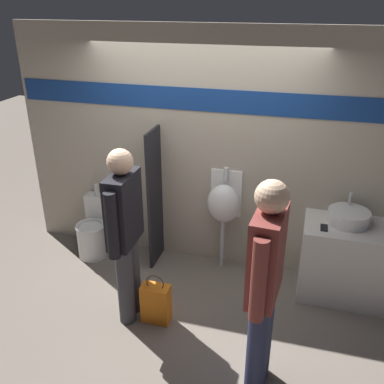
{
  "coord_description": "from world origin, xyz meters",
  "views": [
    {
      "loc": [
        1.11,
        -3.78,
        2.95
      ],
      "look_at": [
        0.0,
        0.17,
        1.05
      ],
      "focal_mm": 40.0,
      "sensor_mm": 36.0,
      "label": 1
    }
  ],
  "objects_px": {
    "person_in_vest": "(265,282)",
    "person_with_lanyard": "(125,231)",
    "sink_basin": "(349,217)",
    "toilet": "(93,232)",
    "cell_phone": "(324,228)",
    "shopping_bag": "(156,303)",
    "urinal_near_counter": "(224,203)"
  },
  "relations": [
    {
      "from": "person_in_vest",
      "to": "person_with_lanyard",
      "type": "relative_size",
      "value": 1.04
    },
    {
      "from": "sink_basin",
      "to": "toilet",
      "type": "relative_size",
      "value": 0.48
    },
    {
      "from": "cell_phone",
      "to": "person_with_lanyard",
      "type": "relative_size",
      "value": 0.08
    },
    {
      "from": "toilet",
      "to": "shopping_bag",
      "type": "height_order",
      "value": "toilet"
    },
    {
      "from": "cell_phone",
      "to": "shopping_bag",
      "type": "xyz_separation_m",
      "value": [
        -1.5,
        -0.82,
        -0.63
      ]
    },
    {
      "from": "person_with_lanyard",
      "to": "shopping_bag",
      "type": "relative_size",
      "value": 3.3
    },
    {
      "from": "toilet",
      "to": "person_in_vest",
      "type": "distance_m",
      "value": 2.72
    },
    {
      "from": "sink_basin",
      "to": "person_with_lanyard",
      "type": "distance_m",
      "value": 2.24
    },
    {
      "from": "cell_phone",
      "to": "urinal_near_counter",
      "type": "relative_size",
      "value": 0.11
    },
    {
      "from": "urinal_near_counter",
      "to": "person_in_vest",
      "type": "bearing_deg",
      "value": -67.98
    },
    {
      "from": "cell_phone",
      "to": "person_in_vest",
      "type": "bearing_deg",
      "value": -109.18
    },
    {
      "from": "shopping_bag",
      "to": "toilet",
      "type": "bearing_deg",
      "value": 140.83
    },
    {
      "from": "urinal_near_counter",
      "to": "shopping_bag",
      "type": "bearing_deg",
      "value": -111.11
    },
    {
      "from": "cell_phone",
      "to": "person_in_vest",
      "type": "distance_m",
      "value": 1.37
    },
    {
      "from": "cell_phone",
      "to": "toilet",
      "type": "height_order",
      "value": "toilet"
    },
    {
      "from": "toilet",
      "to": "person_with_lanyard",
      "type": "xyz_separation_m",
      "value": [
        0.88,
        -0.93,
        0.67
      ]
    },
    {
      "from": "toilet",
      "to": "person_with_lanyard",
      "type": "relative_size",
      "value": 0.49
    },
    {
      "from": "person_with_lanyard",
      "to": "shopping_bag",
      "type": "xyz_separation_m",
      "value": [
        0.28,
        -0.01,
        -0.77
      ]
    },
    {
      "from": "sink_basin",
      "to": "person_with_lanyard",
      "type": "height_order",
      "value": "person_with_lanyard"
    },
    {
      "from": "sink_basin",
      "to": "person_with_lanyard",
      "type": "xyz_separation_m",
      "value": [
        -2.01,
        -0.99,
        0.07
      ]
    },
    {
      "from": "sink_basin",
      "to": "toilet",
      "type": "xyz_separation_m",
      "value": [
        -2.89,
        -0.06,
        -0.6
      ]
    },
    {
      "from": "urinal_near_counter",
      "to": "person_in_vest",
      "type": "relative_size",
      "value": 0.67
    },
    {
      "from": "toilet",
      "to": "cell_phone",
      "type": "bearing_deg",
      "value": -2.67
    },
    {
      "from": "toilet",
      "to": "person_in_vest",
      "type": "bearing_deg",
      "value": -32.43
    },
    {
      "from": "urinal_near_counter",
      "to": "toilet",
      "type": "xyz_separation_m",
      "value": [
        -1.58,
        -0.16,
        -0.53
      ]
    },
    {
      "from": "cell_phone",
      "to": "urinal_near_counter",
      "type": "bearing_deg",
      "value": 165.3
    },
    {
      "from": "urinal_near_counter",
      "to": "toilet",
      "type": "bearing_deg",
      "value": -174.26
    },
    {
      "from": "cell_phone",
      "to": "person_with_lanyard",
      "type": "distance_m",
      "value": 1.96
    },
    {
      "from": "person_in_vest",
      "to": "urinal_near_counter",
      "type": "bearing_deg",
      "value": 26.61
    },
    {
      "from": "sink_basin",
      "to": "cell_phone",
      "type": "distance_m",
      "value": 0.3
    },
    {
      "from": "urinal_near_counter",
      "to": "shopping_bag",
      "type": "height_order",
      "value": "urinal_near_counter"
    },
    {
      "from": "cell_phone",
      "to": "person_with_lanyard",
      "type": "xyz_separation_m",
      "value": [
        -1.78,
        -0.81,
        0.14
      ]
    }
  ]
}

